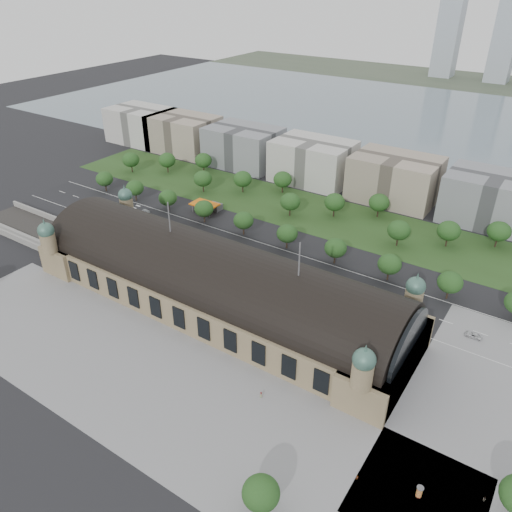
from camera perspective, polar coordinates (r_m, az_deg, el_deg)
The scene contains 61 objects.
ground at distance 191.27m, azimuth -4.64°, elevation -5.55°, with size 900.00×900.00×0.00m, color black.
station at distance 185.47m, azimuth -4.77°, elevation -2.97°, with size 150.00×48.40×44.30m.
track_cutting at distance 264.07m, azimuth -24.19°, elevation 2.59°, with size 70.00×24.00×3.10m.
plaza_south at distance 161.50m, azimuth -11.63°, elevation -14.23°, with size 190.00×48.00×0.12m, color gray.
plaza_east at distance 163.86m, azimuth 26.59°, elevation -16.77°, with size 56.00×100.00×0.12m, color gray.
road_slab at distance 226.94m, azimuth -2.76°, elevation 0.76°, with size 260.00×26.00×0.10m, color black.
grass_belt at distance 265.99m, azimuth 5.15°, elevation 5.31°, with size 300.00×45.00×0.10m, color #28451B.
petrol_station at distance 263.49m, azimuth -5.24°, elevation 5.76°, with size 14.00×13.00×5.05m.
lake at distance 443.77m, azimuth 20.39°, elevation 13.84°, with size 700.00×320.00×0.08m, color slate.
far_shore at distance 635.73m, azimuth 25.51°, elevation 17.37°, with size 700.00×120.00×0.14m, color #44513D.
far_tower_left at distance 651.73m, azimuth 21.06°, elevation 22.12°, with size 24.00×24.00×80.00m, color #9EA8B2.
far_tower_mid at distance 639.49m, azimuth 26.58°, elevation 21.15°, with size 24.00×24.00×85.00m, color #9EA8B2.
office_0 at distance 382.30m, azimuth -12.93°, elevation 14.40°, with size 45.00×32.00×24.00m, color beige.
office_1 at distance 355.32m, azimuth -8.26°, elevation 13.65°, with size 45.00×32.00×24.00m, color tan.
office_2 at distance 325.39m, azimuth -1.45°, elevation 12.40°, with size 45.00×32.00×24.00m, color gray.
office_3 at distance 300.83m, azimuth 6.51°, elevation 10.71°, with size 45.00×32.00×24.00m, color beige.
office_4 at distance 283.06m, azimuth 15.56°, elevation 8.52°, with size 45.00×32.00×24.00m, color tan.
office_5 at distance 273.40m, azimuth 25.41°, elevation 5.87°, with size 45.00×32.00×24.00m, color gray.
tree_row_0 at distance 297.69m, azimuth -16.93°, elevation 8.43°, with size 9.60×9.60×11.52m.
tree_row_1 at distance 280.53m, azimuth -13.68°, elevation 7.57°, with size 9.60×9.60×11.52m.
tree_row_2 at distance 264.43m, azimuth -10.05°, elevation 6.56°, with size 9.60×9.60×11.52m.
tree_row_3 at distance 249.61m, azimuth -5.98°, elevation 5.41°, with size 9.60×9.60×11.52m.
tree_row_4 at distance 236.29m, azimuth -1.44°, elevation 4.08°, with size 9.60×9.60×11.52m.
tree_row_5 at distance 224.76m, azimuth 3.58°, elevation 2.58°, with size 9.60×9.60×11.52m.
tree_row_6 at distance 215.30m, azimuth 9.08°, elevation 0.90°, with size 9.60×9.60×11.52m.
tree_row_7 at distance 208.19m, azimuth 15.02°, elevation -0.91°, with size 9.60×9.60×11.52m.
tree_row_8 at distance 203.67m, azimuth 21.30°, elevation -2.82°, with size 9.60×9.60×11.52m.
tree_belt_0 at distance 322.88m, azimuth -14.11°, elevation 10.62°, with size 10.40×10.40×12.48m.
tree_belt_1 at distance 317.70m, azimuth -10.13°, elevation 10.75°, with size 10.40×10.40×12.48m.
tree_belt_2 at distance 314.05m, azimuth -6.04°, elevation 10.82°, with size 10.40×10.40×12.48m.
tree_belt_3 at distance 285.34m, azimuth -6.11°, elevation 8.79°, with size 10.40×10.40×12.48m.
tree_belt_4 at distance 283.32m, azimuth -1.54°, elevation 8.79°, with size 10.40×10.40×12.48m.
tree_belt_5 at distance 283.08m, azimuth 3.06°, elevation 8.74°, with size 10.40×10.40×12.48m.
tree_belt_6 at distance 255.12m, azimuth 3.93°, elevation 6.22°, with size 10.40×10.40×12.48m.
tree_belt_7 at distance 257.11m, azimuth 8.97°, elevation 6.11°, with size 10.40×10.40×12.48m.
tree_belt_8 at distance 261.02m, azimuth 13.89°, elevation 5.95°, with size 10.40×10.40×12.48m.
tree_belt_9 at distance 235.06m, azimuth 16.02°, elevation 2.86°, with size 10.40×10.40×12.48m.
tree_belt_10 at distance 241.74m, azimuth 21.18°, elevation 2.71°, with size 10.40×10.40×12.48m.
tree_belt_11 at distance 250.26m, azimuth 26.03°, elevation 2.55°, with size 10.40×10.40×12.48m.
tree_plaza_s at distance 126.72m, azimuth 0.57°, elevation -25.46°, with size 9.00×9.00×10.64m.
traffic_car_0 at distance 271.62m, azimuth -15.59°, elevation 5.00°, with size 1.79×4.45×1.52m, color white.
traffic_car_1 at distance 267.69m, azimuth -12.47°, elevation 5.03°, with size 1.54×4.42×1.46m, color #989AA0.
traffic_car_2 at distance 241.15m, azimuth -8.46°, elevation 2.50°, with size 2.18×4.73×1.31m, color black.
traffic_car_3 at distance 241.49m, azimuth -6.49°, elevation 2.72°, with size 2.10×5.17×1.50m, color maroon.
traffic_car_4 at distance 207.54m, azimuth 2.68°, elevation -2.07°, with size 1.75×4.35×1.48m, color #1F1B4C.
traffic_car_5 at distance 203.39m, azimuth 13.49°, elevation -3.73°, with size 1.50×4.31×1.42m, color #53555A.
traffic_car_6 at distance 190.41m, azimuth 23.57°, elevation -8.30°, with size 2.68×5.82×1.62m, color silver.
parked_car_0 at distance 246.10m, azimuth -14.55°, elevation 2.42°, with size 1.45×4.17×1.37m, color black.
parked_car_1 at distance 233.48m, azimuth -10.42°, elevation 1.34°, with size 2.20×4.77×1.32m, color maroon.
parked_car_2 at distance 227.73m, azimuth -9.70°, elevation 0.65°, with size 2.13×5.23×1.52m, color #172242.
parked_car_3 at distance 231.27m, azimuth -9.98°, elevation 1.13°, with size 1.88×4.66×1.59m, color slate.
parked_car_4 at distance 229.90m, azimuth -8.93°, elevation 1.02°, with size 1.53×4.39×1.45m, color silver.
parked_car_5 at distance 216.97m, azimuth -4.49°, elevation -0.60°, with size 2.23×4.83×1.34m, color #95969D.
parked_car_6 at distance 216.02m, azimuth -5.80°, elevation -0.79°, with size 2.12×5.21×1.51m, color black.
bus_west at distance 218.98m, azimuth -4.58°, elevation -0.05°, with size 2.47×10.56×2.94m, color #AE341B.
bus_mid at distance 212.98m, azimuth 0.15°, elevation -0.83°, with size 2.77×11.83×3.30m, color beige.
bus_east at distance 197.85m, azimuth 7.22°, elevation -3.72°, with size 3.04×12.99×3.62m, color silver.
advertising_column at distance 138.86m, azimuth 18.18°, elevation -24.21°, with size 1.72×1.72×3.25m.
pedestrian_0 at distance 154.18m, azimuth 0.57°, elevation -15.57°, with size 0.94×0.54×1.92m, color gray.
pedestrian_1 at distance 138.56m, azimuth 11.47°, elevation -23.57°, with size 0.69×0.45×1.89m, color gray.
pedestrian_2 at distance 144.00m, azimuth 24.64°, elevation -23.92°, with size 0.76×0.44×1.56m, color gray.
Camera 1 is at (98.76, -120.04, 111.45)m, focal length 35.00 mm.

